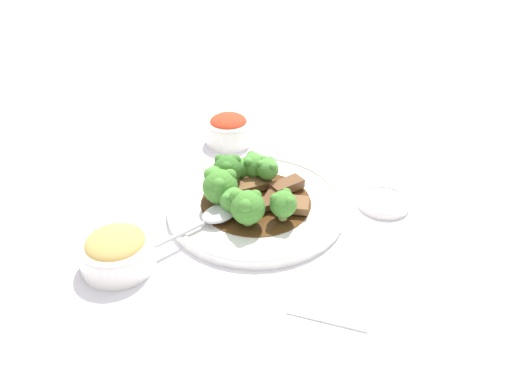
{
  "coord_description": "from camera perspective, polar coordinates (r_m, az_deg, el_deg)",
  "views": [
    {
      "loc": [
        0.13,
        -0.63,
        0.48
      ],
      "look_at": [
        0.0,
        0.0,
        0.03
      ],
      "focal_mm": 35.0,
      "sensor_mm": 36.0,
      "label": 1
    }
  ],
  "objects": [
    {
      "name": "side_bowl_kimchi",
      "position": [
        0.98,
        -3.15,
        7.21
      ],
      "size": [
        0.09,
        0.09,
        0.06
      ],
      "color": "white",
      "rests_on": "ground_plane"
    },
    {
      "name": "broccoli_floret_2",
      "position": [
        0.81,
        1.34,
        2.66
      ],
      "size": [
        0.04,
        0.04,
        0.05
      ],
      "color": "#7FA84C",
      "rests_on": "main_plate"
    },
    {
      "name": "main_plate",
      "position": [
        0.8,
        0.0,
        -1.41
      ],
      "size": [
        0.28,
        0.28,
        0.02
      ],
      "color": "white",
      "rests_on": "ground_plane"
    },
    {
      "name": "beef_strip_1",
      "position": [
        0.77,
        4.23,
        -1.43
      ],
      "size": [
        0.05,
        0.04,
        0.01
      ],
      "color": "brown",
      "rests_on": "main_plate"
    },
    {
      "name": "broccoli_floret_1",
      "position": [
        0.77,
        -4.11,
        0.7
      ],
      "size": [
        0.06,
        0.06,
        0.06
      ],
      "color": "#7FA84C",
      "rests_on": "main_plate"
    },
    {
      "name": "side_bowl_appetizer",
      "position": [
        0.71,
        -15.65,
        -6.43
      ],
      "size": [
        0.1,
        0.1,
        0.05
      ],
      "color": "white",
      "rests_on": "ground_plane"
    },
    {
      "name": "beef_strip_3",
      "position": [
        0.79,
        2.16,
        -0.47
      ],
      "size": [
        0.04,
        0.07,
        0.01
      ],
      "color": "#56331E",
      "rests_on": "main_plate"
    },
    {
      "name": "broccoli_floret_7",
      "position": [
        0.73,
        -1.18,
        -1.65
      ],
      "size": [
        0.05,
        0.05,
        0.05
      ],
      "color": "#7FA84C",
      "rests_on": "main_plate"
    },
    {
      "name": "broccoli_floret_8",
      "position": [
        0.79,
        -4.67,
        1.74
      ],
      "size": [
        0.04,
        0.04,
        0.05
      ],
      "color": "#8EB756",
      "rests_on": "main_plate"
    },
    {
      "name": "paper_napkin",
      "position": [
        0.66,
        8.58,
        -12.22
      ],
      "size": [
        0.11,
        0.08,
        0.01
      ],
      "color": "silver",
      "rests_on": "ground_plane"
    },
    {
      "name": "broccoli_floret_6",
      "position": [
        0.83,
        -0.23,
        3.14
      ],
      "size": [
        0.04,
        0.04,
        0.05
      ],
      "color": "#7FA84C",
      "rests_on": "main_plate"
    },
    {
      "name": "broccoli_floret_5",
      "position": [
        0.74,
        3.14,
        -1.32
      ],
      "size": [
        0.04,
        0.04,
        0.05
      ],
      "color": "#8EB756",
      "rests_on": "main_plate"
    },
    {
      "name": "beef_strip_0",
      "position": [
        0.76,
        -0.4,
        -1.87
      ],
      "size": [
        0.06,
        0.06,
        0.01
      ],
      "color": "#56331E",
      "rests_on": "main_plate"
    },
    {
      "name": "broccoli_floret_4",
      "position": [
        0.8,
        -3.27,
        2.69
      ],
      "size": [
        0.05,
        0.05,
        0.06
      ],
      "color": "#8EB756",
      "rests_on": "main_plate"
    },
    {
      "name": "sauce_dish",
      "position": [
        0.83,
        14.36,
        -1.09
      ],
      "size": [
        0.08,
        0.08,
        0.01
      ],
      "color": "white",
      "rests_on": "ground_plane"
    },
    {
      "name": "beef_strip_4",
      "position": [
        0.81,
        3.55,
        0.74
      ],
      "size": [
        0.06,
        0.06,
        0.02
      ],
      "color": "brown",
      "rests_on": "main_plate"
    },
    {
      "name": "serving_spoon",
      "position": [
        0.74,
        -5.58,
        -3.16
      ],
      "size": [
        0.16,
        0.19,
        0.01
      ],
      "color": "#B7B7BC",
      "rests_on": "main_plate"
    },
    {
      "name": "broccoli_floret_0",
      "position": [
        0.83,
        -1.84,
        2.77
      ],
      "size": [
        0.03,
        0.03,
        0.04
      ],
      "color": "#8EB756",
      "rests_on": "main_plate"
    },
    {
      "name": "ground_plane",
      "position": [
        0.8,
        0.0,
        -1.99
      ],
      "size": [
        4.0,
        4.0,
        0.0
      ],
      "primitive_type": "plane",
      "color": "silver"
    },
    {
      "name": "beef_strip_2",
      "position": [
        0.81,
        -0.82,
        0.67
      ],
      "size": [
        0.08,
        0.07,
        0.01
      ],
      "color": "brown",
      "rests_on": "main_plate"
    },
    {
      "name": "broccoli_floret_3",
      "position": [
        0.75,
        -2.71,
        -0.85
      ],
      "size": [
        0.04,
        0.04,
        0.04
      ],
      "color": "#8EB756",
      "rests_on": "main_plate"
    }
  ]
}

